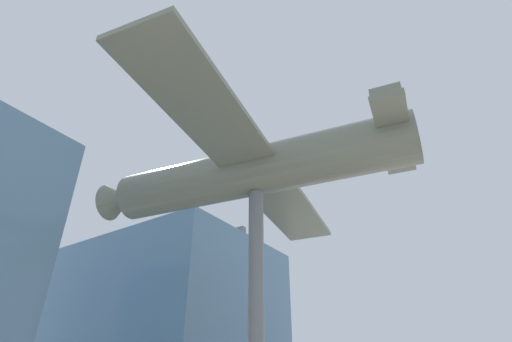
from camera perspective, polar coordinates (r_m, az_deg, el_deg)
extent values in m
cube|color=slate|center=(27.39, -13.25, -21.83)|extent=(9.86, 12.91, 10.42)
cube|color=slate|center=(28.68, -11.94, -10.93)|extent=(0.36, 12.26, 0.60)
cylinder|color=slate|center=(12.97, 0.00, -19.03)|extent=(0.51, 0.51, 8.00)
cylinder|color=slate|center=(14.75, 0.00, 0.00)|extent=(3.90, 11.48, 1.82)
cube|color=slate|center=(14.75, 0.00, 0.00)|extent=(14.49, 4.77, 0.18)
cube|color=slate|center=(13.97, 19.26, 4.53)|extent=(4.70, 1.84, 0.18)
cube|color=slate|center=(14.62, 18.51, 8.17)|extent=(0.38, 1.11, 2.17)
cone|color=slate|center=(17.86, -18.89, -3.98)|extent=(1.74, 1.45, 1.55)
sphere|color=black|center=(18.36, -20.74, -4.35)|extent=(0.44, 0.44, 0.44)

